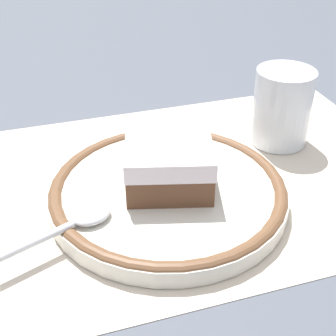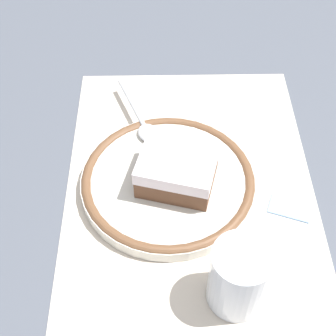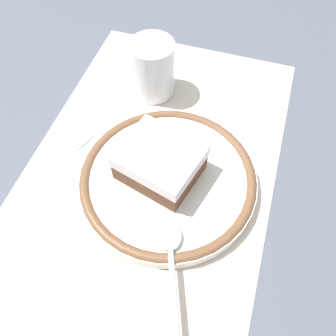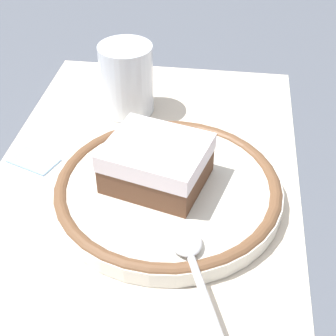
{
  "view_description": "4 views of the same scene",
  "coord_description": "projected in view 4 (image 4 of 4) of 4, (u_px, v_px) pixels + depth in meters",
  "views": [
    {
      "loc": [
        -0.13,
        -0.36,
        0.27
      ],
      "look_at": [
        -0.02,
        -0.03,
        0.04
      ],
      "focal_mm": 51.78,
      "sensor_mm": 36.0,
      "label": 1
    },
    {
      "loc": [
        0.36,
        -0.03,
        0.49
      ],
      "look_at": [
        -0.02,
        -0.03,
        0.04
      ],
      "focal_mm": 53.29,
      "sensor_mm": 36.0,
      "label": 2
    },
    {
      "loc": [
        -0.24,
        -0.1,
        0.39
      ],
      "look_at": [
        -0.02,
        -0.03,
        0.04
      ],
      "focal_mm": 38.58,
      "sensor_mm": 36.0,
      "label": 3
    },
    {
      "loc": [
        -0.37,
        -0.08,
        0.33
      ],
      "look_at": [
        -0.02,
        -0.03,
        0.04
      ],
      "focal_mm": 53.42,
      "sensor_mm": 36.0,
      "label": 4
    }
  ],
  "objects": [
    {
      "name": "placemat",
      "position": [
        144.0,
        180.0,
        0.5
      ],
      "size": [
        0.48,
        0.31,
        0.0
      ],
      "primitive_type": "cube",
      "color": "beige",
      "rests_on": "ground_plane"
    },
    {
      "name": "plate",
      "position": [
        168.0,
        189.0,
        0.47
      ],
      "size": [
        0.22,
        0.22,
        0.02
      ],
      "color": "silver",
      "rests_on": "placemat"
    },
    {
      "name": "cup",
      "position": [
        127.0,
        83.0,
        0.58
      ],
      "size": [
        0.06,
        0.06,
        0.08
      ],
      "color": "silver",
      "rests_on": "placemat"
    },
    {
      "name": "sugar_packet",
      "position": [
        33.0,
        159.0,
        0.52
      ],
      "size": [
        0.05,
        0.06,
        0.01
      ],
      "primitive_type": "cube",
      "rotation": [
        0.0,
        0.0,
        1.21
      ],
      "color": "#8CB2E0",
      "rests_on": "placemat"
    },
    {
      "name": "spoon",
      "position": [
        193.0,
        261.0,
        0.39
      ],
      "size": [
        0.13,
        0.06,
        0.01
      ],
      "color": "silver",
      "rests_on": "plate"
    },
    {
      "name": "ground_plane",
      "position": [
        144.0,
        181.0,
        0.5
      ],
      "size": [
        2.4,
        2.4,
        0.0
      ],
      "primitive_type": "plane",
      "color": "#4C515B"
    },
    {
      "name": "cake_slice",
      "position": [
        157.0,
        163.0,
        0.46
      ],
      "size": [
        0.1,
        0.11,
        0.04
      ],
      "color": "brown",
      "rests_on": "plate"
    }
  ]
}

